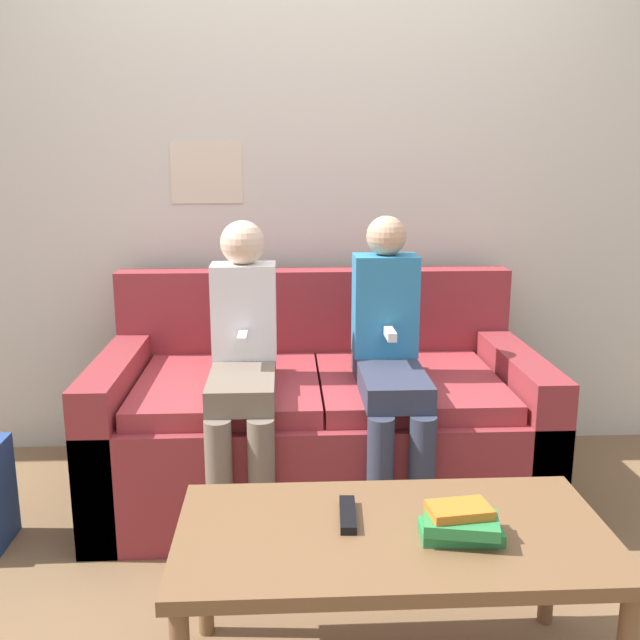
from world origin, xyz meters
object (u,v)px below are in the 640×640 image
object	(u,v)px
couch	(318,423)
tv_remote	(348,515)
person_left	(243,360)
coffee_table	(393,546)
person_right	(390,357)

from	to	relation	value
couch	tv_remote	size ratio (longest dim) A/B	9.87
person_left	tv_remote	xyz separation A→B (m)	(0.31, -0.84, -0.17)
couch	person_left	distance (m)	0.49
couch	person_left	size ratio (longest dim) A/B	1.52
tv_remote	coffee_table	bearing A→B (deg)	-24.61
person_left	tv_remote	world-z (taller)	person_left
couch	coffee_table	bearing A→B (deg)	-83.27
couch	person_right	xyz separation A→B (m)	(0.25, -0.22, 0.33)
couch	coffee_table	world-z (taller)	couch
person_left	person_right	size ratio (longest dim) A/B	0.99
couch	person_left	xyz separation A→B (m)	(-0.28, -0.22, 0.33)
person_right	tv_remote	world-z (taller)	person_right
coffee_table	person_right	distance (m)	0.93
couch	tv_remote	world-z (taller)	couch
coffee_table	person_left	distance (m)	1.02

